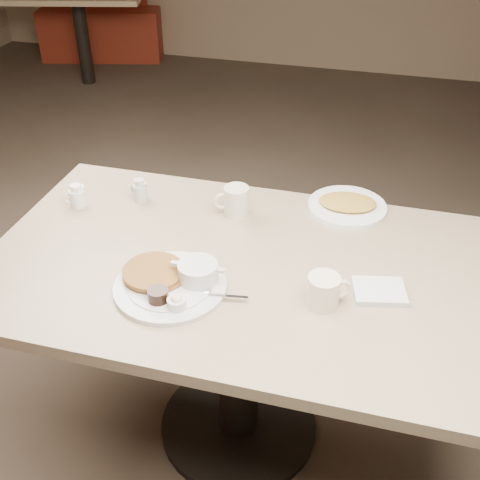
% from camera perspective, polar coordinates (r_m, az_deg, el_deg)
% --- Properties ---
extents(room, '(7.04, 8.04, 2.84)m').
position_cam_1_polar(room, '(1.44, -0.22, 18.80)').
color(room, '#4C3F33').
rests_on(room, ground).
extents(diner_table, '(1.50, 0.90, 0.75)m').
position_cam_1_polar(diner_table, '(1.85, -0.16, -6.46)').
color(diner_table, tan).
rests_on(diner_table, ground).
extents(main_plate, '(0.38, 0.32, 0.07)m').
position_cam_1_polar(main_plate, '(1.65, -6.46, -3.91)').
color(main_plate, silver).
rests_on(main_plate, diner_table).
extents(coffee_mug_near, '(0.13, 0.12, 0.09)m').
position_cam_1_polar(coffee_mug_near, '(1.58, 8.14, -4.84)').
color(coffee_mug_near, white).
rests_on(coffee_mug_near, diner_table).
extents(napkin, '(0.16, 0.14, 0.02)m').
position_cam_1_polar(napkin, '(1.67, 13.27, -4.84)').
color(napkin, silver).
rests_on(napkin, diner_table).
extents(coffee_mug_far, '(0.13, 0.10, 0.10)m').
position_cam_1_polar(coffee_mug_far, '(1.93, -0.43, 3.76)').
color(coffee_mug_far, silver).
rests_on(coffee_mug_far, diner_table).
extents(creamer_left, '(0.07, 0.06, 0.08)m').
position_cam_1_polar(creamer_left, '(2.06, -15.43, 4.07)').
color(creamer_left, white).
rests_on(creamer_left, diner_table).
extents(creamer_right, '(0.07, 0.06, 0.08)m').
position_cam_1_polar(creamer_right, '(2.05, -9.60, 4.69)').
color(creamer_right, silver).
rests_on(creamer_right, diner_table).
extents(hash_plate, '(0.29, 0.29, 0.04)m').
position_cam_1_polar(hash_plate, '(2.01, 10.30, 3.33)').
color(hash_plate, white).
rests_on(hash_plate, diner_table).
extents(booth_back_left, '(1.37, 1.51, 1.12)m').
position_cam_1_polar(booth_back_left, '(5.93, -13.40, 20.50)').
color(booth_back_left, maroon).
rests_on(booth_back_left, ground).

